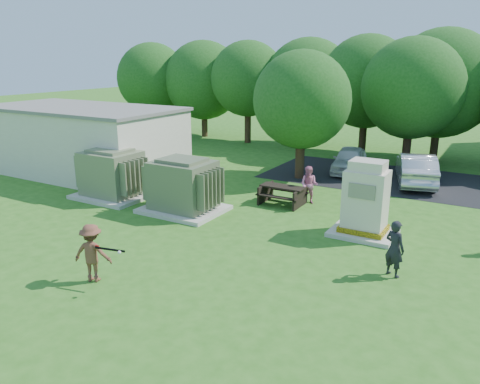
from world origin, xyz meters
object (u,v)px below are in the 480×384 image
Objects in this scene: picnic_table at (282,193)px; batter at (92,253)px; person_by_generator at (395,249)px; transformer_right at (183,187)px; transformer_left at (112,175)px; generator_cabinet at (365,203)px; car_white at (349,160)px; car_silver_a at (416,169)px; person_at_picnic at (309,185)px.

batter is (-1.46, -8.59, 0.32)m from picnic_table.
batter is 8.02m from person_by_generator.
transformer_right reaches higher than batter.
generator_cabinet is (10.38, 1.02, 0.14)m from transformer_left.
transformer_left is at bearing -137.69° from car_white.
transformer_left reaches higher than car_silver_a.
car_silver_a is (5.48, 14.52, -0.06)m from batter.
car_white is at bearing 84.53° from picnic_table.
person_at_picnic is (-2.92, 2.37, -0.35)m from generator_cabinet.
picnic_table is at bearing -105.52° from car_white.
person_by_generator is at bearing -76.94° from car_white.
transformer_left reaches higher than car_white.
person_by_generator is (11.93, -1.60, -0.18)m from transformer_left.
transformer_right is at bearing 13.76° from person_by_generator.
person_by_generator reaches higher than picnic_table.
transformer_left reaches higher than person_by_generator.
transformer_left reaches higher than person_at_picnic.
person_at_picnic is (-4.47, 4.99, -0.03)m from person_by_generator.
generator_cabinet is at bearing 8.65° from transformer_right.
generator_cabinet is at bearing -39.57° from person_at_picnic.
person_by_generator is (8.23, -1.60, -0.18)m from transformer_right.
car_silver_a is at bearing -131.39° from batter.
generator_cabinet is 1.61× the size of batter.
transformer_left is at bearing 17.13° from person_by_generator.
person_by_generator reaches higher than car_white.
batter is at bearing -104.57° from person_at_picnic.
transformer_right reaches higher than car_silver_a.
batter reaches higher than picnic_table.
person_at_picnic is (2.32, 9.26, -0.03)m from batter.
transformer_right is 1.18× the size of generator_cabinet.
transformer_left is at bearing 23.73° from car_silver_a.
person_at_picnic is (0.86, 0.67, 0.29)m from picnic_table.
transformer_right reaches higher than car_white.
person_by_generator is 6.70m from person_at_picnic.
transformer_right is 8.39m from person_by_generator.
car_silver_a is (4.02, 5.93, 0.26)m from picnic_table.
generator_cabinet is 8.96m from car_white.
picnic_table is 6.87m from person_by_generator.
generator_cabinet reaches higher than car_silver_a.
car_white is at bearing -118.55° from batter.
generator_cabinet is 3.78m from person_at_picnic.
car_white is (7.24, 9.39, -0.32)m from transformer_left.
transformer_right reaches higher than person_at_picnic.
batter is 15.40m from car_white.
picnic_table is 6.70m from car_white.
transformer_right is at bearing -136.85° from picnic_table.
car_silver_a is at bearing 39.17° from transformer_left.
picnic_table is 8.72m from batter.
car_silver_a is (10.62, 8.65, -0.24)m from transformer_left.
person_at_picnic is (7.46, 3.39, -0.21)m from transformer_left.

